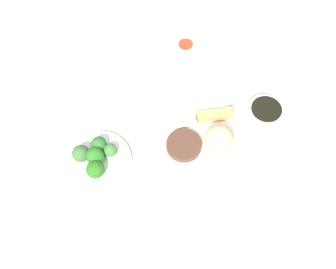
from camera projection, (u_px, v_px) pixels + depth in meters
tabletop at (192, 128)px, 1.26m from camera, size 2.20×2.20×0.02m
main_plate at (199, 133)px, 1.23m from camera, size 0.26×0.26×0.02m
rice_scoop at (219, 139)px, 1.16m from camera, size 0.08×0.08×0.08m
spring_roll at (215, 115)px, 1.23m from camera, size 0.08×0.10×0.03m
crab_rangoon_wonton at (182, 117)px, 1.24m from camera, size 0.09×0.09×0.01m
stir_fry_heap at (184, 145)px, 1.19m from camera, size 0.10×0.10×0.02m
broccoli_plate at (97, 162)px, 1.19m from camera, size 0.20×0.20×0.01m
broccoli_floret_0 at (110, 150)px, 1.17m from camera, size 0.04×0.04×0.04m
broccoli_floret_1 at (81, 153)px, 1.16m from camera, size 0.05×0.05×0.05m
broccoli_floret_2 at (95, 156)px, 1.16m from camera, size 0.05×0.05×0.05m
broccoli_floret_3 at (99, 144)px, 1.18m from camera, size 0.04×0.04×0.04m
broccoli_floret_4 at (95, 169)px, 1.14m from camera, size 0.05×0.05×0.05m
soy_sauce_bowl at (265, 112)px, 1.26m from camera, size 0.11×0.11×0.03m
soy_sauce_bowl_liquid at (267, 109)px, 1.24m from camera, size 0.09×0.09×0.00m
sauce_ramekin_sweet_and_sour at (185, 47)px, 1.38m from camera, size 0.06×0.06×0.03m
sauce_ramekin_sweet_and_sour_liquid at (186, 44)px, 1.37m from camera, size 0.05×0.05×0.00m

